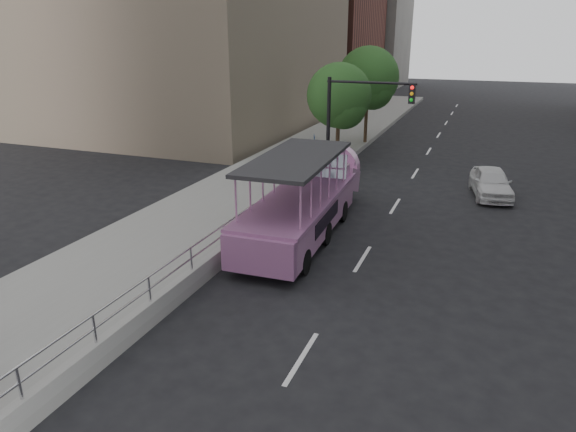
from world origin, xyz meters
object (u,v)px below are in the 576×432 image
traffic_signal (353,114)px  street_tree_near (340,98)px  car (491,182)px  duck_boat (307,201)px  street_tree_far (369,80)px  parking_sign (314,159)px

traffic_signal → street_tree_near: street_tree_near is taller
car → street_tree_near: 9.16m
duck_boat → street_tree_near: size_ratio=1.69×
duck_boat → street_tree_far: street_tree_far is taller
traffic_signal → street_tree_near: 3.80m
street_tree_far → car: bearing=-48.2°
car → street_tree_far: bearing=121.5°
parking_sign → street_tree_near: size_ratio=0.50×
car → street_tree_far: (-7.92, 8.85, 3.64)m
traffic_signal → street_tree_far: 9.57m
traffic_signal → parking_sign: bearing=-113.2°
car → parking_sign: bearing=-168.3°
traffic_signal → duck_boat: bearing=-89.4°
traffic_signal → street_tree_near: bearing=115.0°
duck_boat → car: 9.72m
street_tree_near → street_tree_far: size_ratio=0.89×
duck_boat → parking_sign: duck_boat is taller
parking_sign → traffic_signal: 3.21m
car → parking_sign: size_ratio=1.36×
car → street_tree_far: size_ratio=0.61×
street_tree_near → street_tree_far: (0.20, 6.00, 0.49)m
car → traffic_signal: 7.13m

